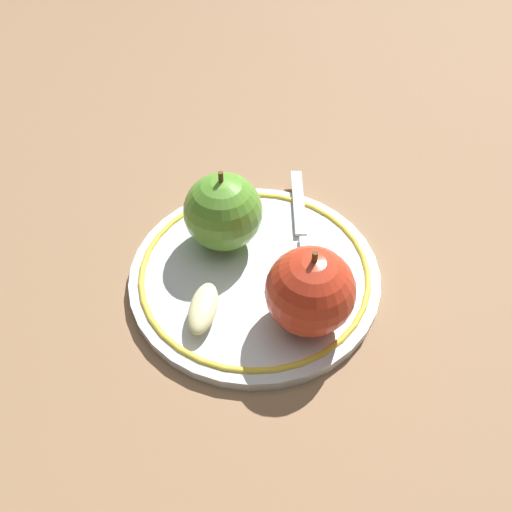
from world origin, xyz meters
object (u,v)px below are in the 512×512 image
at_px(plate, 256,275).
at_px(fork, 300,225).
at_px(apple_red_whole, 221,213).
at_px(apple_slice_front, 203,308).
at_px(apple_second_whole, 310,291).

bearing_deg(plate, fork, 20.45).
bearing_deg(apple_red_whole, fork, -17.56).
xyz_separation_m(plate, fork, (0.07, 0.03, 0.01)).
relative_size(plate, fork, 1.45).
bearing_deg(apple_red_whole, plate, -81.54).
bearing_deg(apple_slice_front, plate, 146.51).
bearing_deg(apple_second_whole, plate, 97.37).
distance_m(apple_second_whole, fork, 0.12).
bearing_deg(apple_second_whole, apple_slice_front, 145.78).
xyz_separation_m(plate, apple_red_whole, (-0.01, 0.05, 0.05)).
xyz_separation_m(plate, apple_slice_front, (-0.07, -0.02, 0.02)).
relative_size(apple_slice_front, fork, 0.33).
xyz_separation_m(apple_slice_front, fork, (0.14, 0.05, -0.01)).
bearing_deg(apple_slice_front, apple_second_whole, 96.29).
relative_size(plate, apple_second_whole, 2.82).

